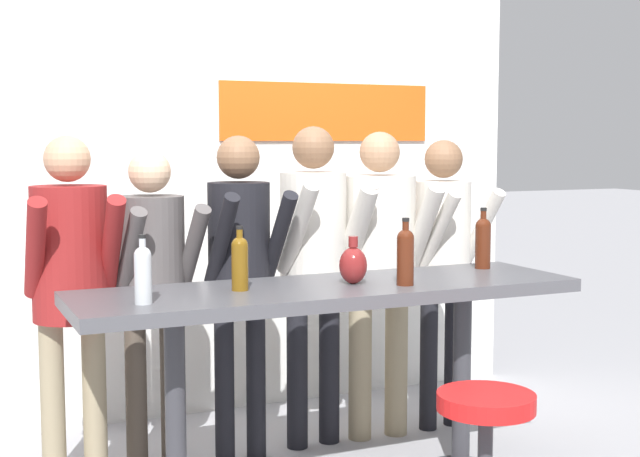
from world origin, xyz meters
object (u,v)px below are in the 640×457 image
(person_far_left, at_px, (71,271))
(wine_bottle_1, at_px, (405,254))
(person_center_left, at_px, (240,259))
(wine_bottle_2, at_px, (143,272))
(wine_bottle_0, at_px, (240,261))
(tasting_table, at_px, (329,316))
(person_center_right, at_px, (380,252))
(bar_stool, at_px, (485,448))
(person_right, at_px, (443,249))
(wine_bottle_3, at_px, (483,240))
(decorative_vase, at_px, (353,265))
(person_center, at_px, (314,249))
(person_left, at_px, (152,273))

(person_far_left, bearing_deg, wine_bottle_1, -28.89)
(person_center_left, bearing_deg, wine_bottle_2, -134.20)
(person_center_left, relative_size, wine_bottle_0, 5.89)
(tasting_table, height_order, wine_bottle_0, wine_bottle_0)
(wine_bottle_2, bearing_deg, person_center_right, 27.42)
(bar_stool, relative_size, person_center_right, 0.39)
(person_right, bearing_deg, person_center_left, 177.06)
(person_right, bearing_deg, wine_bottle_3, -103.41)
(wine_bottle_3, distance_m, decorative_vase, 0.85)
(person_center, distance_m, person_right, 0.80)
(tasting_table, distance_m, bar_stool, 0.95)
(person_center_left, bearing_deg, person_center_right, 0.60)
(person_center_right, distance_m, wine_bottle_2, 1.68)
(person_far_left, relative_size, wine_bottle_0, 5.89)
(person_right, distance_m, wine_bottle_3, 0.52)
(person_center, bearing_deg, wine_bottle_1, -86.60)
(person_right, height_order, wine_bottle_2, person_right)
(person_right, bearing_deg, person_center_right, 175.29)
(wine_bottle_0, relative_size, wine_bottle_2, 1.01)
(person_right, bearing_deg, wine_bottle_2, -162.58)
(person_left, bearing_deg, person_center_left, -14.94)
(person_far_left, bearing_deg, wine_bottle_2, -76.31)
(person_center, height_order, wine_bottle_1, person_center)
(person_center_right, xyz_separation_m, wine_bottle_2, (-1.49, -0.77, 0.08))
(wine_bottle_0, bearing_deg, person_center_left, 70.96)
(person_center, bearing_deg, tasting_table, -111.31)
(wine_bottle_3, bearing_deg, person_left, 161.64)
(wine_bottle_3, bearing_deg, decorative_vase, -168.61)
(wine_bottle_1, bearing_deg, bar_stool, -89.38)
(person_far_left, relative_size, person_left, 1.04)
(bar_stool, bearing_deg, person_center_left, 111.03)
(bar_stool, bearing_deg, person_center, 93.88)
(tasting_table, distance_m, person_center_left, 0.68)
(decorative_vase, bearing_deg, person_far_left, 150.85)
(person_left, bearing_deg, person_far_left, -179.65)
(person_center, distance_m, decorative_vase, 0.69)
(person_center_left, relative_size, person_center, 0.97)
(person_left, height_order, person_center, person_center)
(tasting_table, relative_size, wine_bottle_2, 8.30)
(person_center, bearing_deg, person_right, -4.54)
(person_far_left, relative_size, wine_bottle_3, 5.35)
(bar_stool, xyz_separation_m, person_right, (0.70, 1.44, 0.60))
(decorative_vase, bearing_deg, person_center_left, 117.98)
(bar_stool, height_order, decorative_vase, decorative_vase)
(person_center_left, bearing_deg, person_center, 5.68)
(person_far_left, relative_size, wine_bottle_2, 5.96)
(wine_bottle_1, bearing_deg, decorative_vase, 146.12)
(wine_bottle_0, xyz_separation_m, wine_bottle_2, (-0.46, -0.15, -0.00))
(wine_bottle_1, distance_m, decorative_vase, 0.25)
(person_left, distance_m, person_center, 0.88)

